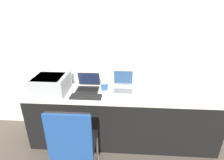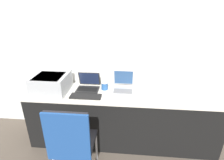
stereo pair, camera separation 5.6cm
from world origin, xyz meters
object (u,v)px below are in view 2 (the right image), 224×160
object	(u,v)px
laptop_left	(88,85)
laptop_right	(123,86)
printer	(51,83)
chair	(71,140)
coffee_cup	(105,86)
external_keyboard	(86,96)

from	to	relation	value
laptop_left	laptop_right	bearing A→B (deg)	0.56
printer	chair	bearing A→B (deg)	-56.41
coffee_cup	printer	bearing A→B (deg)	-169.41
laptop_right	chair	bearing A→B (deg)	-121.06
printer	laptop_left	xyz separation A→B (m)	(0.46, 0.13, -0.08)
printer	laptop_right	size ratio (longest dim) A/B	1.24
chair	coffee_cup	bearing A→B (deg)	73.78
laptop_left	chair	distance (m)	0.84
external_keyboard	coffee_cup	bearing A→B (deg)	48.78
external_keyboard	chair	distance (m)	0.60
external_keyboard	chair	bearing A→B (deg)	-92.64
printer	external_keyboard	bearing A→B (deg)	-12.95
laptop_right	coffee_cup	xyz separation A→B (m)	(-0.26, -0.00, -0.00)
printer	laptop_right	bearing A→B (deg)	7.96
chair	printer	bearing A→B (deg)	123.59
printer	external_keyboard	world-z (taller)	printer
laptop_right	external_keyboard	xyz separation A→B (m)	(-0.47, -0.24, -0.05)
laptop_right	coffee_cup	distance (m)	0.26
printer	coffee_cup	distance (m)	0.71
chair	laptop_right	bearing A→B (deg)	58.94
laptop_left	laptop_right	size ratio (longest dim) A/B	0.85
printer	coffee_cup	xyz separation A→B (m)	(0.69, 0.13, -0.08)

